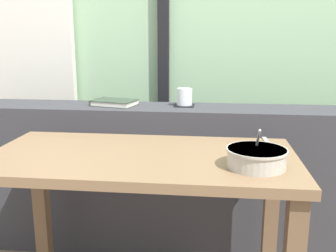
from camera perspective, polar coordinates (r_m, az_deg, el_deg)
curtain_left_panel at (r=2.73m, az=-19.80°, el=14.88°), size 0.56×0.06×2.50m
window_divider_post at (r=2.51m, az=-0.68°, el=16.99°), size 0.07×0.05×2.60m
dark_console_ledge at (r=2.06m, az=1.35°, el=-7.96°), size 2.80×0.29×0.78m
breakfast_table at (r=1.48m, az=-3.87°, el=-8.64°), size 1.15×0.57×0.70m
coaster_square at (r=1.98m, az=2.42°, el=3.07°), size 0.10×0.10×0.00m
juice_glass at (r=1.97m, az=2.44°, el=4.24°), size 0.08×0.08×0.09m
closed_book at (r=2.01m, az=-7.95°, el=3.46°), size 0.25×0.20×0.03m
soup_bowl at (r=1.32m, az=12.96°, el=-4.63°), size 0.20×0.20×0.14m
fork_utensil at (r=1.63m, az=14.51°, el=-2.42°), size 0.02×0.17×0.01m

